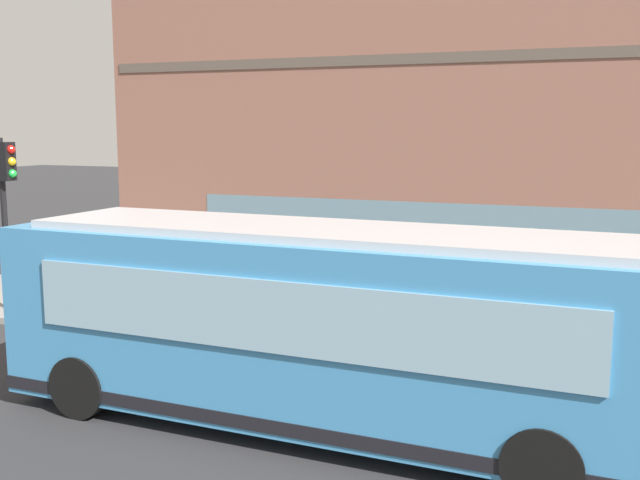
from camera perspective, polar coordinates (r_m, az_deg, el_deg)
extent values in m
plane|color=#2D2D30|center=(11.75, 2.95, -14.04)|extent=(120.00, 120.00, 0.00)
cube|color=gray|center=(15.89, 8.33, -7.72)|extent=(3.96, 40.00, 0.15)
cube|color=#8C5B4C|center=(21.58, 12.71, 11.00)|extent=(8.89, 18.27, 10.98)
cube|color=brown|center=(17.40, 10.46, 13.49)|extent=(0.36, 17.90, 0.24)
cube|color=slate|center=(17.48, 9.99, -1.13)|extent=(0.12, 12.79, 2.40)
cube|color=#3F8CC6|center=(11.26, 0.02, -6.43)|extent=(2.76, 10.06, 2.70)
cube|color=silver|center=(10.98, 0.02, 0.69)|extent=(2.36, 9.05, 0.12)
cube|color=#8CB2C6|center=(13.85, -19.29, -2.16)|extent=(2.20, 0.14, 1.20)
cube|color=#8CB2C6|center=(12.32, 2.35, -3.21)|extent=(0.27, 8.20, 1.00)
cube|color=#8CB2C6|center=(10.05, -2.85, -5.95)|extent=(0.27, 8.20, 1.00)
cube|color=black|center=(11.62, 0.02, -12.01)|extent=(2.80, 10.10, 0.20)
cylinder|color=black|center=(14.23, -11.67, -7.98)|extent=(0.33, 1.01, 1.00)
cylinder|color=black|center=(12.52, -17.78, -10.56)|extent=(0.33, 1.01, 1.00)
cylinder|color=black|center=(11.89, 17.92, -11.61)|extent=(0.33, 1.01, 1.00)
cylinder|color=black|center=(9.76, 16.58, -16.12)|extent=(0.33, 1.01, 1.00)
cylinder|color=black|center=(19.26, -22.86, 1.05)|extent=(0.14, 0.14, 4.12)
cube|color=black|center=(19.00, -22.72, 5.54)|extent=(0.32, 0.24, 0.90)
sphere|color=red|center=(18.90, -22.48, 6.39)|extent=(0.20, 0.20, 0.20)
sphere|color=yellow|center=(18.91, -22.43, 5.54)|extent=(0.20, 0.20, 0.20)
sphere|color=green|center=(18.92, -22.38, 4.70)|extent=(0.20, 0.20, 0.20)
cylinder|color=red|center=(16.65, 7.68, -5.70)|extent=(0.24, 0.24, 0.55)
sphere|color=red|center=(16.56, 7.71, -4.51)|extent=(0.22, 0.22, 0.22)
cylinder|color=red|center=(16.60, 8.26, -5.58)|extent=(0.10, 0.12, 0.10)
cylinder|color=red|center=(16.80, 7.83, -5.40)|extent=(0.12, 0.10, 0.10)
cylinder|color=silver|center=(16.94, -2.16, -4.91)|extent=(0.14, 0.14, 0.82)
cylinder|color=silver|center=(16.79, -2.48, -5.03)|extent=(0.14, 0.14, 0.82)
cylinder|color=#3359A5|center=(16.71, -2.33, -2.52)|extent=(0.32, 0.32, 0.65)
sphere|color=brown|center=(16.63, -2.34, -1.04)|extent=(0.22, 0.22, 0.22)
cube|color=#BF3F19|center=(15.43, 3.23, -6.12)|extent=(0.44, 0.40, 0.90)
cube|color=#8CB2C6|center=(15.32, 3.98, -5.53)|extent=(0.35, 0.03, 0.30)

